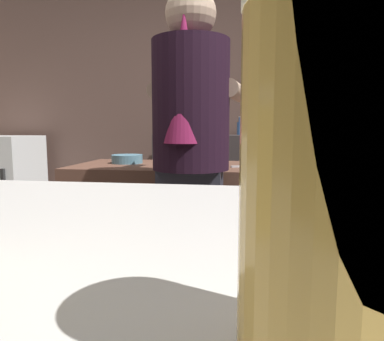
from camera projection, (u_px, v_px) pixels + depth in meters
name	position (u px, v px, depth m)	size (l,w,h in m)	color
wall_back	(217.00, 104.00, 3.50)	(5.20, 0.10, 2.70)	brown
prep_counter	(255.00, 244.00, 2.05)	(2.10, 0.60, 0.90)	brown
back_shelf	(207.00, 191.00, 3.34)	(0.96, 0.36, 1.05)	#3E3636
mini_fridge	(4.00, 189.00, 3.46)	(0.61, 0.58, 1.04)	silver
bartender	(190.00, 155.00, 1.58)	(0.46, 0.53, 1.71)	#31313D
knife_block	(340.00, 147.00, 1.96)	(0.10, 0.08, 0.28)	olive
mixing_bowl	(127.00, 159.00, 2.16)	(0.19, 0.19, 0.05)	teal
chefs_knife	(252.00, 166.00, 1.95)	(0.24, 0.03, 0.01)	silver
pint_glass_far	(336.00, 179.00, 0.13)	(0.07, 0.07, 0.15)	gold
bottle_hot_sauce	(194.00, 125.00, 3.33)	(0.06, 0.06, 0.24)	black
bottle_vinegar	(177.00, 127.00, 3.30)	(0.07, 0.07, 0.20)	black
bottle_soy	(240.00, 128.00, 3.32)	(0.05, 0.05, 0.17)	#335DA0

